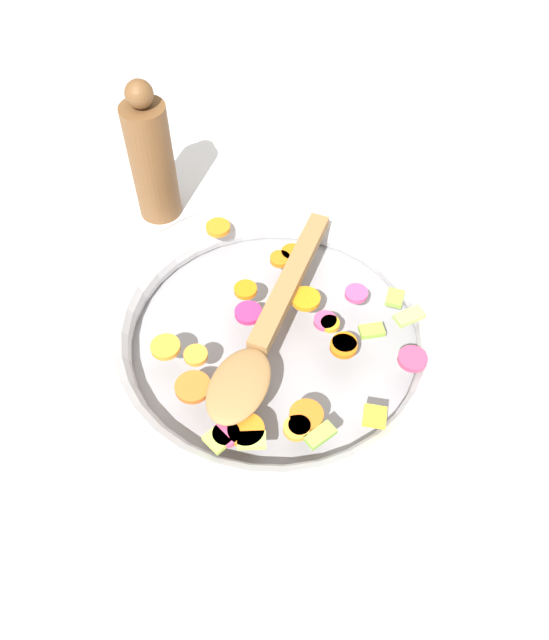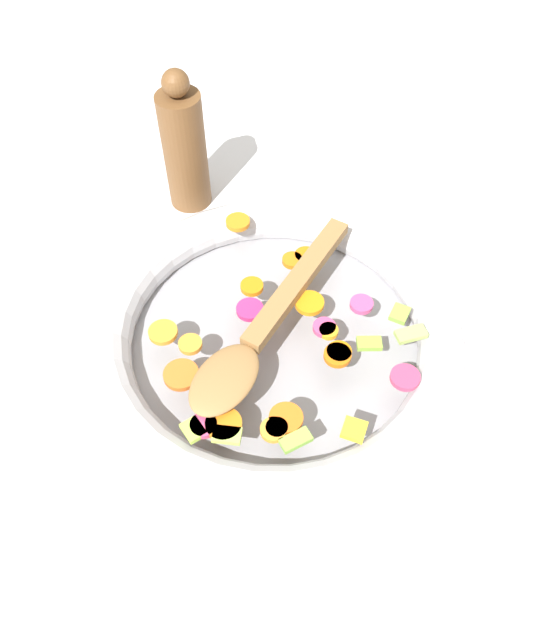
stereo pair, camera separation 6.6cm
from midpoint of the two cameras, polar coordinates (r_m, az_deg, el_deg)
ground_plane at (r=0.70m, az=-2.69°, el=-2.67°), size 4.00×4.00×0.00m
skillet at (r=0.68m, az=-2.76°, el=-1.61°), size 0.41×0.41×0.05m
chopped_vegetables at (r=0.63m, az=-1.85°, el=-2.78°), size 0.32×0.29×0.01m
wooden_spoon at (r=0.63m, az=-3.86°, el=-1.32°), size 0.26×0.20×0.01m
pepper_mill at (r=0.81m, az=-13.55°, el=14.04°), size 0.06×0.06×0.19m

